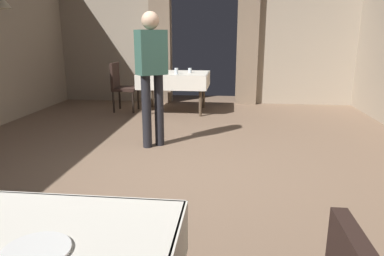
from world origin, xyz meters
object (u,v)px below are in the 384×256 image
(dining_table_mid, at_px, (175,78))
(plate_mid_c, at_px, (154,72))
(chair_mid_left, at_px, (121,85))
(glass_mid_d, at_px, (176,71))
(glass_mid_a, at_px, (190,70))
(plate_mid_b, at_px, (154,74))
(person_waiter_by_doorway, at_px, (152,69))
(plate_near_a, at_px, (36,251))

(dining_table_mid, relative_size, plate_mid_c, 5.86)
(chair_mid_left, distance_m, glass_mid_d, 1.17)
(chair_mid_left, xyz_separation_m, glass_mid_a, (1.32, 0.09, 0.28))
(dining_table_mid, xyz_separation_m, chair_mid_left, (-1.03, -0.06, -0.14))
(plate_mid_b, height_order, glass_mid_d, glass_mid_d)
(dining_table_mid, bearing_deg, person_waiter_by_doorway, -88.26)
(person_waiter_by_doorway, bearing_deg, plate_mid_c, 101.53)
(plate_mid_c, bearing_deg, glass_mid_a, 1.34)
(glass_mid_a, xyz_separation_m, plate_mid_c, (-0.68, -0.02, -0.04))
(plate_mid_c, distance_m, glass_mid_d, 0.56)
(plate_mid_c, bearing_deg, person_waiter_by_doorway, -78.47)
(chair_mid_left, relative_size, person_waiter_by_doorway, 0.54)
(plate_near_a, xyz_separation_m, glass_mid_d, (-0.38, 5.42, 0.05))
(plate_mid_b, xyz_separation_m, plate_mid_c, (-0.07, 0.34, 0.00))
(glass_mid_a, distance_m, person_waiter_by_doorway, 2.28)
(chair_mid_left, xyz_separation_m, plate_mid_b, (0.72, -0.27, 0.24))
(plate_mid_b, bearing_deg, dining_table_mid, 46.16)
(chair_mid_left, xyz_separation_m, glass_mid_d, (1.11, -0.22, 0.29))
(chair_mid_left, relative_size, plate_mid_b, 4.50)
(chair_mid_left, distance_m, plate_mid_b, 0.80)
(dining_table_mid, distance_m, plate_mid_c, 0.40)
(glass_mid_a, bearing_deg, person_waiter_by_doorway, -95.70)
(plate_mid_c, bearing_deg, dining_table_mid, -1.65)
(plate_mid_c, distance_m, person_waiter_by_doorway, 2.30)
(glass_mid_a, xyz_separation_m, glass_mid_d, (-0.21, -0.31, 0.01))
(dining_table_mid, distance_m, plate_near_a, 5.72)
(chair_mid_left, bearing_deg, person_waiter_by_doorway, -63.11)
(chair_mid_left, bearing_deg, glass_mid_a, 3.81)
(dining_table_mid, relative_size, glass_mid_a, 14.63)
(plate_near_a, relative_size, plate_mid_b, 1.07)
(glass_mid_d, bearing_deg, plate_near_a, -86.01)
(plate_mid_b, xyz_separation_m, glass_mid_d, (0.40, 0.04, 0.05))
(plate_near_a, distance_m, plate_mid_b, 5.43)
(glass_mid_a, height_order, glass_mid_d, glass_mid_d)
(glass_mid_d, bearing_deg, dining_table_mid, 105.82)
(person_waiter_by_doorway, bearing_deg, plate_near_a, -83.58)
(glass_mid_a, distance_m, glass_mid_d, 0.38)
(plate_near_a, height_order, plate_mid_c, same)
(dining_table_mid, bearing_deg, chair_mid_left, -176.62)
(person_waiter_by_doorway, bearing_deg, chair_mid_left, 116.89)
(glass_mid_d, bearing_deg, plate_mid_c, 147.82)
(glass_mid_d, bearing_deg, plate_mid_b, -173.61)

